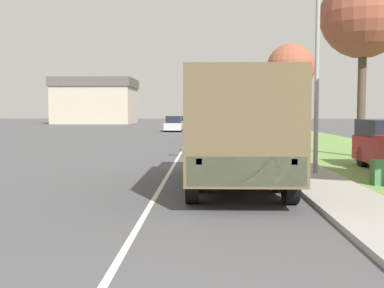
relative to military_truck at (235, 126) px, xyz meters
name	(u,v)px	position (x,y,z in m)	size (l,w,h in m)	color
ground_plane	(191,135)	(-2.04, 29.41, -1.69)	(180.00, 180.00, 0.00)	#4C4C4F
lane_centre_stripe	(191,135)	(-2.04, 29.41, -1.69)	(0.12, 120.00, 0.00)	silver
sidewalk_right	(242,134)	(2.46, 29.41, -1.63)	(1.80, 120.00, 0.12)	#9E9B93
grass_strip_right	(292,135)	(6.86, 29.41, -1.68)	(7.00, 120.00, 0.02)	#6B9347
military_truck	(235,126)	(0.00, 0.00, 0.00)	(2.51, 7.53, 3.05)	#474C38
car_nearest_ahead	(213,138)	(-0.44, 10.99, -0.93)	(1.91, 4.29, 1.71)	silver
car_second_ahead	(211,132)	(-0.45, 18.45, -0.95)	(1.80, 4.54, 1.66)	tan
car_third_ahead	(210,128)	(-0.39, 26.76, -1.00)	(1.84, 4.29, 1.53)	maroon
car_fourth_ahead	(174,125)	(-4.06, 36.10, -0.99)	(1.73, 3.91, 1.58)	#B7BABF
car_farthest_ahead	(181,122)	(-4.13, 52.01, -1.05)	(1.89, 4.47, 1.42)	#336B3D
lamp_post	(311,40)	(2.50, 2.32, 2.64)	(1.69, 0.24, 7.09)	gray
tree_mid_right	(363,16)	(6.30, 9.09, 4.69)	(3.90, 3.90, 8.36)	#4C3D2D
tree_far_right	(291,68)	(5.72, 24.17, 3.69)	(3.68, 3.68, 7.22)	brown
utility_box	(382,173)	(4.16, 0.49, -1.32)	(0.55, 0.45, 0.70)	#3D7042
building_distant	(96,101)	(-19.16, 67.36, 2.09)	(13.00, 11.51, 7.48)	#B2A893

